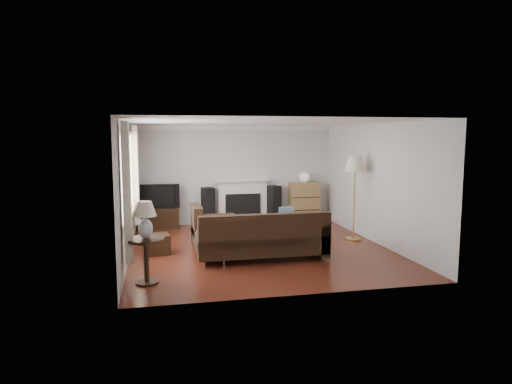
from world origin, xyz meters
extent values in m
cube|color=#501E11|center=(0.00, 0.00, 0.00)|extent=(5.10, 5.60, 0.04)
cube|color=white|center=(0.00, 0.00, 2.50)|extent=(5.10, 5.60, 0.04)
cube|color=silver|center=(0.00, 2.75, 1.25)|extent=(5.00, 0.04, 2.50)
cube|color=silver|center=(0.00, -2.75, 1.25)|extent=(5.00, 0.04, 2.50)
cube|color=silver|center=(-2.50, 0.00, 1.25)|extent=(0.04, 5.50, 2.50)
cube|color=silver|center=(2.50, 0.00, 1.25)|extent=(0.04, 5.50, 2.50)
cube|color=olive|center=(-2.45, -0.20, 1.55)|extent=(0.12, 2.74, 1.54)
cube|color=beige|center=(-2.40, -1.72, 1.40)|extent=(0.10, 0.35, 2.10)
cube|color=beige|center=(-2.40, 1.32, 1.40)|extent=(0.10, 0.35, 2.10)
cube|color=white|center=(0.15, 2.64, 0.57)|extent=(1.40, 0.26, 1.15)
cube|color=black|center=(-1.97, 2.50, 0.25)|extent=(1.00, 0.45, 0.50)
imported|color=black|center=(-1.96, 2.50, 0.79)|extent=(1.03, 0.13, 0.59)
cube|color=black|center=(-0.74, 2.53, 0.48)|extent=(0.34, 0.38, 0.96)
cube|color=black|center=(0.95, 2.52, 0.48)|extent=(0.36, 0.39, 0.96)
cube|color=olive|center=(1.77, 2.53, 0.52)|extent=(0.75, 0.36, 1.04)
sphere|color=white|center=(1.77, 2.53, 1.17)|extent=(0.26, 0.26, 0.26)
cube|color=black|center=(-0.13, -0.74, 0.41)|extent=(2.56, 1.87, 0.83)
cube|color=olive|center=(-0.12, 0.66, 0.23)|extent=(1.27, 0.88, 0.45)
cube|color=black|center=(-1.98, 0.03, 0.18)|extent=(0.49, 0.49, 0.37)
cube|color=#A68A39|center=(2.16, 0.31, 0.91)|extent=(0.62, 0.62, 1.82)
cube|color=black|center=(-2.15, -1.78, 0.35)|extent=(0.56, 0.56, 0.71)
cube|color=silver|center=(-2.15, -1.78, 0.98)|extent=(0.34, 0.34, 0.55)
camera|label=1|loc=(-1.95, -8.70, 2.25)|focal=32.00mm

